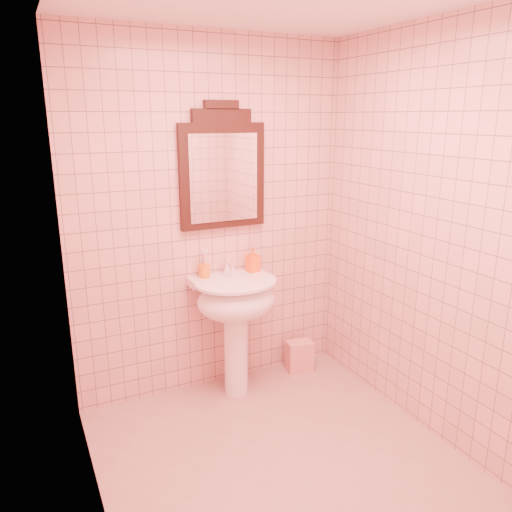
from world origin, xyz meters
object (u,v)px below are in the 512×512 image
mirror (223,171)px  towel (299,356)px  toothbrush_cup (205,271)px  soap_dispenser (253,260)px  pedestal_sink (236,308)px

mirror → towel: size_ratio=3.52×
toothbrush_cup → mirror: bearing=14.2°
toothbrush_cup → soap_dispenser: size_ratio=1.00×
mirror → toothbrush_cup: mirror is taller
pedestal_sink → soap_dispenser: 0.38m
toothbrush_cup → towel: bearing=-6.1°
mirror → toothbrush_cup: (-0.17, -0.04, -0.68)m
soap_dispenser → towel: 0.92m
toothbrush_cup → towel: (0.75, -0.08, -0.79)m
mirror → toothbrush_cup: 0.70m
soap_dispenser → towel: bearing=-17.4°
pedestal_sink → soap_dispenser: (0.20, 0.13, 0.29)m
pedestal_sink → towel: size_ratio=3.54×
pedestal_sink → mirror: bearing=90.0°
mirror → towel: bearing=-11.8°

